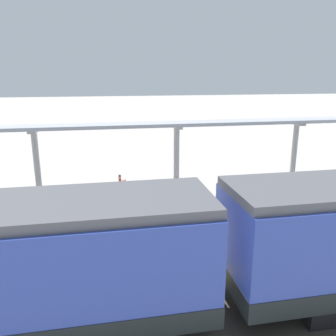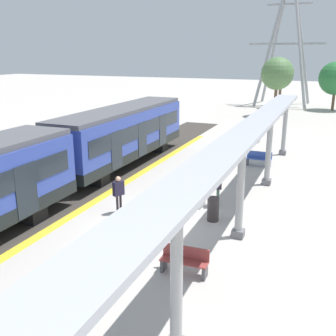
# 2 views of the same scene
# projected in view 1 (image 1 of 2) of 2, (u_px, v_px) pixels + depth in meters

# --- Properties ---
(ground_plane) EXTENTS (176.00, 176.00, 0.00)m
(ground_plane) POSITION_uv_depth(u_px,v_px,m) (190.00, 227.00, 14.50)
(ground_plane) COLOR #B2ABA2
(tactile_edge_strip) EXTENTS (0.45, 34.02, 0.01)m
(tactile_edge_strip) POSITION_uv_depth(u_px,v_px,m) (218.00, 273.00, 11.11)
(tactile_edge_strip) COLOR gold
(tactile_edge_strip) RESTS_ON ground
(trackbed) EXTENTS (3.20, 46.02, 0.01)m
(trackbed) POSITION_uv_depth(u_px,v_px,m) (239.00, 310.00, 9.38)
(trackbed) COLOR #38332D
(trackbed) RESTS_ON ground
(canopy_pillar_second) EXTENTS (1.10, 0.44, 3.78)m
(canopy_pillar_second) POSITION_uv_depth(u_px,v_px,m) (294.00, 157.00, 18.34)
(canopy_pillar_second) COLOR slate
(canopy_pillar_second) RESTS_ON ground
(canopy_pillar_third) EXTENTS (1.10, 0.44, 3.78)m
(canopy_pillar_third) POSITION_uv_depth(u_px,v_px,m) (176.00, 163.00, 17.19)
(canopy_pillar_third) COLOR slate
(canopy_pillar_third) RESTS_ON ground
(canopy_pillar_fourth) EXTENTS (1.10, 0.44, 3.78)m
(canopy_pillar_fourth) POSITION_uv_depth(u_px,v_px,m) (37.00, 169.00, 16.01)
(canopy_pillar_fourth) COLOR slate
(canopy_pillar_fourth) RESTS_ON ground
(canopy_beam) EXTENTS (1.20, 27.31, 0.16)m
(canopy_beam) POSITION_uv_depth(u_px,v_px,m) (175.00, 124.00, 16.66)
(canopy_beam) COLOR #A8AAB2
(canopy_beam) RESTS_ON canopy_pillar_nearest
(bench_far_end) EXTENTS (1.52, 0.50, 0.86)m
(bench_far_end) POSITION_uv_depth(u_px,v_px,m) (241.00, 193.00, 17.21)
(bench_far_end) COLOR brown
(bench_far_end) RESTS_ON ground
(trash_bin) EXTENTS (0.48, 0.48, 0.99)m
(trash_bin) POSITION_uv_depth(u_px,v_px,m) (159.00, 200.00, 16.14)
(trash_bin) COLOR #322C2D
(trash_bin) RESTS_ON ground
(platform_info_sign) EXTENTS (0.56, 0.10, 2.20)m
(platform_info_sign) POSITION_uv_depth(u_px,v_px,m) (120.00, 195.00, 14.39)
(platform_info_sign) COLOR #4C4C51
(platform_info_sign) RESTS_ON ground
(passenger_waiting_near_edge) EXTENTS (0.40, 0.52, 1.65)m
(passenger_waiting_near_edge) POSITION_uv_depth(u_px,v_px,m) (198.00, 223.00, 12.43)
(passenger_waiting_near_edge) COLOR black
(passenger_waiting_near_edge) RESTS_ON ground
(passenger_by_the_benches) EXTENTS (0.40, 0.54, 1.72)m
(passenger_by_the_benches) POSITION_uv_depth(u_px,v_px,m) (124.00, 192.00, 15.46)
(passenger_by_the_benches) COLOR #446351
(passenger_by_the_benches) RESTS_ON ground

